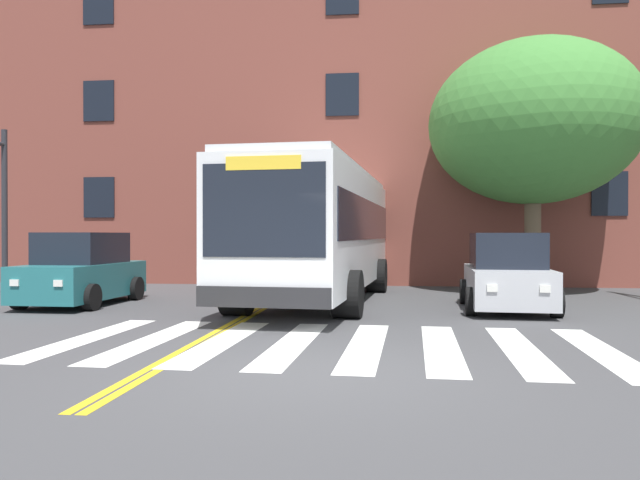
{
  "coord_description": "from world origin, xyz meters",
  "views": [
    {
      "loc": [
        0.95,
        -7.49,
        1.68
      ],
      "look_at": [
        -0.78,
        7.44,
        1.55
      ],
      "focal_mm": 35.0,
      "sensor_mm": 36.0,
      "label": 1
    }
  ],
  "objects_px": {
    "city_bus": "(322,229)",
    "street_tree_curbside_large": "(533,124)",
    "car_silver_far_lane": "(507,275)",
    "car_teal_near_lane": "(82,271)"
  },
  "relations": [
    {
      "from": "city_bus",
      "to": "street_tree_curbside_large",
      "type": "xyz_separation_m",
      "value": [
        5.89,
        2.93,
        3.11
      ]
    },
    {
      "from": "city_bus",
      "to": "street_tree_curbside_large",
      "type": "height_order",
      "value": "street_tree_curbside_large"
    },
    {
      "from": "city_bus",
      "to": "car_silver_far_lane",
      "type": "bearing_deg",
      "value": -20.6
    },
    {
      "from": "street_tree_curbside_large",
      "to": "car_teal_near_lane",
      "type": "bearing_deg",
      "value": -158.26
    },
    {
      "from": "car_teal_near_lane",
      "to": "street_tree_curbside_large",
      "type": "xyz_separation_m",
      "value": [
        11.52,
        4.59,
        4.13
      ]
    },
    {
      "from": "car_teal_near_lane",
      "to": "street_tree_curbside_large",
      "type": "relative_size",
      "value": 0.5
    },
    {
      "from": "city_bus",
      "to": "car_teal_near_lane",
      "type": "relative_size",
      "value": 2.94
    },
    {
      "from": "city_bus",
      "to": "car_teal_near_lane",
      "type": "distance_m",
      "value": 5.96
    },
    {
      "from": "city_bus",
      "to": "car_silver_far_lane",
      "type": "relative_size",
      "value": 2.94
    },
    {
      "from": "car_teal_near_lane",
      "to": "car_silver_far_lane",
      "type": "distance_m",
      "value": 9.97
    }
  ]
}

